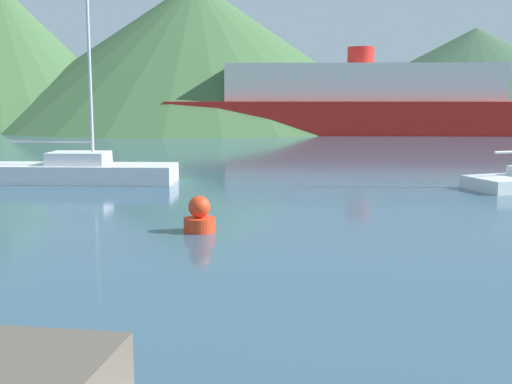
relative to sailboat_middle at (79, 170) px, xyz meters
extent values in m
cube|color=silver|center=(0.00, 0.00, -0.12)|extent=(7.54, 2.29, 0.70)
cube|color=silver|center=(0.00, 0.00, 0.48)|extent=(2.28, 1.54, 0.49)
cylinder|color=#BCBCC1|center=(0.56, -0.01, 4.16)|extent=(0.12, 0.12, 7.84)
cylinder|color=#BCBCC1|center=(-1.13, 0.03, 1.13)|extent=(3.37, 0.17, 0.10)
cube|color=red|center=(15.66, 34.82, 0.99)|extent=(34.74, 10.26, 2.91)
cube|color=silver|center=(15.66, 34.82, 4.09)|extent=(24.35, 8.63, 3.28)
cylinder|color=red|center=(15.66, 34.82, 6.53)|extent=(2.42, 2.42, 1.60)
cylinder|color=red|center=(5.75, -9.20, -0.29)|extent=(0.78, 0.78, 0.35)
sphere|color=red|center=(5.75, -9.20, 0.16)|extent=(0.55, 0.55, 0.55)
cone|color=#3D6038|center=(-1.18, 50.77, 7.79)|extent=(48.98, 48.98, 16.52)
cone|color=#38563D|center=(33.46, 58.88, 5.52)|extent=(46.65, 46.65, 11.97)
camera|label=1|loc=(7.52, -24.83, 2.87)|focal=45.00mm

